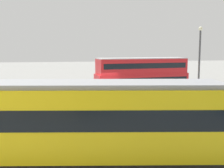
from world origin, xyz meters
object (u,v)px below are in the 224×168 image
at_px(double_decker_bus, 142,75).
at_px(tram_yellow, 67,120).
at_px(pedestrian_crossing, 140,97).
at_px(pedestrian_near_railing, 74,100).
at_px(info_sign, 7,90).
at_px(street_lamp, 199,60).

bearing_deg(double_decker_bus, tram_yellow, 62.99).
height_order(double_decker_bus, tram_yellow, double_decker_bus).
relative_size(double_decker_bus, pedestrian_crossing, 6.32).
xyz_separation_m(double_decker_bus, pedestrian_near_railing, (8.46, 9.00, -1.02)).
relative_size(pedestrian_near_railing, pedestrian_crossing, 1.00).
bearing_deg(double_decker_bus, info_sign, 29.61).
xyz_separation_m(double_decker_bus, pedestrian_crossing, (2.96, 8.81, -1.02)).
xyz_separation_m(pedestrian_near_railing, street_lamp, (-10.84, -0.29, 3.02)).
xyz_separation_m(double_decker_bus, tram_yellow, (9.31, 18.26, -0.19)).
distance_m(tram_yellow, pedestrian_crossing, 11.41).
bearing_deg(tram_yellow, pedestrian_crossing, -123.88).
height_order(pedestrian_near_railing, street_lamp, street_lamp).
relative_size(pedestrian_near_railing, info_sign, 0.70).
bearing_deg(pedestrian_crossing, street_lamp, -178.95).
distance_m(pedestrian_crossing, street_lamp, 6.14).
bearing_deg(pedestrian_near_railing, pedestrian_crossing, -177.95).
relative_size(tram_yellow, street_lamp, 2.09).
height_order(tram_yellow, info_sign, tram_yellow).
distance_m(double_decker_bus, info_sign, 15.66).
distance_m(tram_yellow, info_sign, 11.37).
bearing_deg(pedestrian_crossing, pedestrian_near_railing, 2.05).
bearing_deg(tram_yellow, street_lamp, -140.76).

